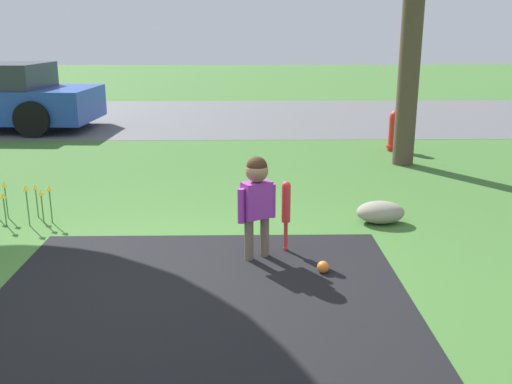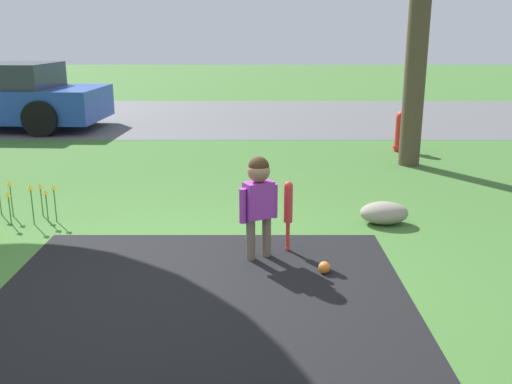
{
  "view_description": "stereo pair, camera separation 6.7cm",
  "coord_description": "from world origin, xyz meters",
  "px_view_note": "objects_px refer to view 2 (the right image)",
  "views": [
    {
      "loc": [
        0.71,
        -4.14,
        1.89
      ],
      "look_at": [
        0.8,
        0.84,
        0.48
      ],
      "focal_mm": 40.0,
      "sensor_mm": 36.0,
      "label": 1
    },
    {
      "loc": [
        0.78,
        -4.14,
        1.89
      ],
      "look_at": [
        0.8,
        0.84,
        0.48
      ],
      "focal_mm": 40.0,
      "sensor_mm": 36.0,
      "label": 2
    }
  ],
  "objects_px": {
    "baseball_bat": "(286,206)",
    "sports_ball": "(322,267)",
    "child": "(256,193)",
    "fire_hydrant": "(399,131)"
  },
  "relations": [
    {
      "from": "child",
      "to": "sports_ball",
      "type": "relative_size",
      "value": 9.0
    },
    {
      "from": "baseball_bat",
      "to": "fire_hydrant",
      "type": "distance_m",
      "value": 4.85
    },
    {
      "from": "fire_hydrant",
      "to": "sports_ball",
      "type": "bearing_deg",
      "value": -110.26
    },
    {
      "from": "child",
      "to": "sports_ball",
      "type": "distance_m",
      "value": 0.82
    },
    {
      "from": "sports_ball",
      "to": "fire_hydrant",
      "type": "distance_m",
      "value": 5.21
    },
    {
      "from": "baseball_bat",
      "to": "fire_hydrant",
      "type": "relative_size",
      "value": 0.97
    },
    {
      "from": "child",
      "to": "sports_ball",
      "type": "xyz_separation_m",
      "value": [
        0.53,
        -0.33,
        -0.53
      ]
    },
    {
      "from": "child",
      "to": "fire_hydrant",
      "type": "relative_size",
      "value": 1.35
    },
    {
      "from": "child",
      "to": "fire_hydrant",
      "type": "xyz_separation_m",
      "value": [
        2.33,
        4.55,
        -0.26
      ]
    },
    {
      "from": "baseball_bat",
      "to": "sports_ball",
      "type": "height_order",
      "value": "baseball_bat"
    }
  ]
}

